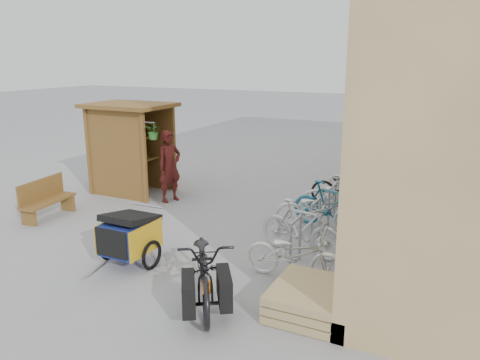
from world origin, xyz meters
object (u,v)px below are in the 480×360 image
at_px(shopping_carts, 394,162).
at_px(bike_2, 319,210).
at_px(bike_7, 354,182).
at_px(kiosk, 128,136).
at_px(bike_1, 301,228).
at_px(bike_3, 330,206).
at_px(child_trailer, 129,234).
at_px(bike_5, 346,196).
at_px(bike_4, 341,197).
at_px(person_kiosk, 170,166).
at_px(cargo_bike, 205,268).
at_px(bench, 46,198).
at_px(bike_0, 295,254).
at_px(bike_6, 347,187).
at_px(pallet_stack, 308,299).

xyz_separation_m(shopping_carts, bike_2, (-0.80, -4.72, -0.16)).
bearing_deg(bike_7, kiosk, 124.36).
bearing_deg(bike_1, bike_3, 6.98).
xyz_separation_m(child_trailer, bike_5, (2.78, 4.34, -0.09)).
relative_size(bike_2, bike_3, 1.08).
height_order(shopping_carts, bike_4, shopping_carts).
relative_size(bike_3, bike_7, 1.14).
bearing_deg(bike_7, child_trailer, 169.46).
bearing_deg(person_kiosk, bike_1, -93.80).
bearing_deg(shopping_carts, bike_4, -100.39).
xyz_separation_m(person_kiosk, bike_5, (4.26, 0.89, -0.45)).
distance_m(cargo_bike, person_kiosk, 5.29).
distance_m(bench, child_trailer, 3.51).
height_order(bench, bike_3, bike_3).
xyz_separation_m(child_trailer, bike_1, (2.59, 1.71, -0.03)).
height_order(kiosk, bike_0, kiosk).
xyz_separation_m(bike_1, bike_3, (0.11, 1.56, -0.00)).
relative_size(shopping_carts, bike_3, 1.22).
xyz_separation_m(kiosk, bike_5, (5.70, 0.68, -1.09)).
xyz_separation_m(bike_4, bike_5, (0.07, 0.17, -0.01)).
distance_m(shopping_carts, bike_6, 2.66).
relative_size(bench, child_trailer, 0.87).
bearing_deg(pallet_stack, bike_7, 96.65).
relative_size(child_trailer, bike_2, 0.91).
height_order(bike_2, bike_5, bike_2).
bearing_deg(bike_2, bike_0, 173.53).
height_order(cargo_bike, bike_0, cargo_bike).
xyz_separation_m(child_trailer, bike_7, (2.68, 5.65, -0.10)).
xyz_separation_m(kiosk, cargo_bike, (4.81, -4.28, -0.99)).
bearing_deg(bike_3, child_trailer, 148.99).
bearing_deg(bike_6, bike_2, 163.45).
height_order(kiosk, cargo_bike, kiosk).
bearing_deg(bike_0, bench, 83.03).
height_order(pallet_stack, bike_2, bike_2).
xyz_separation_m(cargo_bike, bike_1, (0.70, 2.32, -0.04)).
bearing_deg(bike_7, bike_4, -163.64).
bearing_deg(bike_6, bike_1, 164.59).
height_order(kiosk, person_kiosk, kiosk).
bearing_deg(bike_3, bike_0, -168.73).
bearing_deg(pallet_stack, shopping_carts, 90.00).
distance_m(cargo_bike, bike_1, 2.43).
bearing_deg(pallet_stack, cargo_bike, -164.56).
bearing_deg(bike_2, bike_6, -14.88).
xyz_separation_m(bike_0, bike_6, (-0.20, 4.42, 0.02)).
height_order(pallet_stack, bench, bench).
distance_m(pallet_stack, bike_4, 4.43).
relative_size(kiosk, cargo_bike, 1.12).
distance_m(child_trailer, bike_7, 6.25).
height_order(cargo_bike, bike_7, cargo_bike).
relative_size(bench, bike_2, 0.79).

